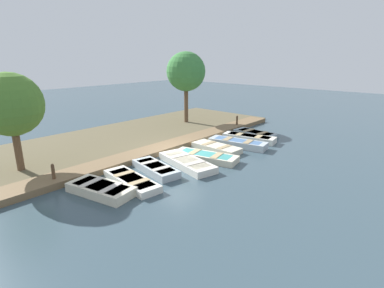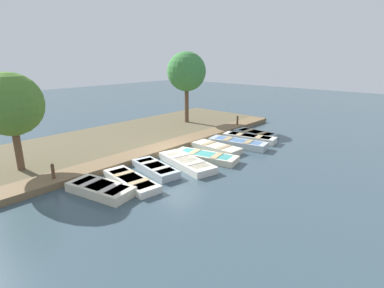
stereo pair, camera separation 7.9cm
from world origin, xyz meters
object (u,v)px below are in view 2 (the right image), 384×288
(rowboat_5, at_px, (216,148))
(rowboat_6, at_px, (238,143))
(rowboat_2, at_px, (155,168))
(rowboat_4, at_px, (205,157))
(rowboat_8, at_px, (256,134))
(mooring_post_near, at_px, (53,174))
(park_tree_far_left, at_px, (11,105))
(rowboat_3, at_px, (187,162))
(rowboat_0, at_px, (101,189))
(rowboat_1, at_px, (131,181))
(mooring_post_far, at_px, (237,122))
(rowboat_7, at_px, (249,138))
(park_tree_left, at_px, (187,72))

(rowboat_5, height_order, rowboat_6, rowboat_6)
(rowboat_2, distance_m, rowboat_6, 6.18)
(rowboat_4, xyz_separation_m, rowboat_8, (-0.54, 6.18, -0.02))
(mooring_post_near, height_order, park_tree_far_left, park_tree_far_left)
(rowboat_3, height_order, rowboat_6, rowboat_6)
(rowboat_4, bearing_deg, rowboat_0, -108.20)
(rowboat_1, height_order, mooring_post_far, mooring_post_far)
(park_tree_far_left, bearing_deg, rowboat_6, 62.87)
(rowboat_2, relative_size, rowboat_8, 0.97)
(rowboat_7, relative_size, park_tree_left, 0.61)
(mooring_post_far, bearing_deg, rowboat_4, -69.06)
(rowboat_5, bearing_deg, rowboat_3, -79.90)
(rowboat_4, height_order, mooring_post_far, mooring_post_far)
(rowboat_6, distance_m, rowboat_8, 3.05)
(rowboat_2, xyz_separation_m, park_tree_left, (-6.08, 8.83, 3.96))
(rowboat_4, height_order, rowboat_6, rowboat_6)
(rowboat_1, relative_size, rowboat_2, 1.13)
(rowboat_0, height_order, rowboat_5, rowboat_0)
(rowboat_6, relative_size, park_tree_far_left, 0.78)
(rowboat_2, distance_m, rowboat_3, 1.72)
(rowboat_3, distance_m, mooring_post_near, 6.12)
(rowboat_1, bearing_deg, rowboat_3, 92.50)
(rowboat_3, distance_m, mooring_post_far, 9.05)
(rowboat_4, bearing_deg, rowboat_1, -107.78)
(rowboat_0, bearing_deg, park_tree_left, 106.08)
(rowboat_2, relative_size, rowboat_4, 0.81)
(rowboat_6, height_order, mooring_post_far, mooring_post_far)
(rowboat_1, xyz_separation_m, rowboat_5, (-0.17, 6.32, 0.01))
(park_tree_left, bearing_deg, rowboat_8, 2.92)
(rowboat_1, xyz_separation_m, rowboat_8, (-0.14, 10.78, 0.00))
(rowboat_5, height_order, rowboat_7, rowboat_7)
(rowboat_6, bearing_deg, rowboat_2, -106.17)
(rowboat_2, relative_size, mooring_post_near, 3.03)
(rowboat_6, bearing_deg, rowboat_0, -103.62)
(rowboat_3, height_order, park_tree_left, park_tree_left)
(park_tree_left, bearing_deg, rowboat_4, -41.01)
(rowboat_7, bearing_deg, rowboat_0, -102.24)
(rowboat_5, xyz_separation_m, rowboat_6, (0.54, 1.45, 0.05))
(rowboat_7, height_order, park_tree_left, park_tree_left)
(rowboat_1, distance_m, rowboat_4, 4.61)
(rowboat_1, height_order, rowboat_8, same)
(rowboat_7, xyz_separation_m, mooring_post_far, (-2.61, 2.53, 0.29))
(rowboat_7, height_order, mooring_post_near, mooring_post_near)
(park_tree_far_left, xyz_separation_m, park_tree_left, (-1.38, 13.10, 0.90))
(rowboat_6, bearing_deg, park_tree_left, 147.91)
(rowboat_0, distance_m, rowboat_2, 3.01)
(rowboat_1, height_order, rowboat_5, rowboat_5)
(mooring_post_near, bearing_deg, rowboat_3, 64.17)
(rowboat_5, height_order, park_tree_far_left, park_tree_far_left)
(rowboat_3, distance_m, park_tree_left, 10.55)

